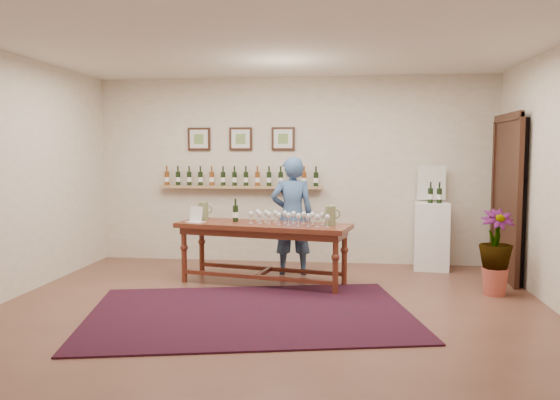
# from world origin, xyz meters

# --- Properties ---
(ground) EXTENTS (6.00, 6.00, 0.00)m
(ground) POSITION_xyz_m (0.00, 0.00, 0.00)
(ground) COLOR brown
(ground) RESTS_ON ground
(room_shell) EXTENTS (6.00, 6.00, 6.00)m
(room_shell) POSITION_xyz_m (2.11, 1.86, 1.12)
(room_shell) COLOR beige
(room_shell) RESTS_ON ground
(rug) EXTENTS (3.70, 2.85, 0.02)m
(rug) POSITION_xyz_m (-0.19, -0.27, 0.01)
(rug) COLOR #490D0E
(rug) RESTS_ON ground
(tasting_table) EXTENTS (2.29, 1.14, 0.78)m
(tasting_table) POSITION_xyz_m (-0.25, 1.05, 0.66)
(tasting_table) COLOR #4F1913
(tasting_table) RESTS_ON ground
(table_glasses) EXTENTS (1.21, 0.58, 0.16)m
(table_glasses) POSITION_xyz_m (0.11, 1.01, 0.86)
(table_glasses) COLOR silver
(table_glasses) RESTS_ON tasting_table
(table_bottles) EXTENTS (0.31, 0.19, 0.33)m
(table_bottles) POSITION_xyz_m (-0.62, 1.22, 0.94)
(table_bottles) COLOR black
(table_bottles) RESTS_ON tasting_table
(pitcher_left) EXTENTS (0.18, 0.18, 0.24)m
(pitcher_left) POSITION_xyz_m (-1.09, 1.32, 0.90)
(pitcher_left) COLOR #676F45
(pitcher_left) RESTS_ON tasting_table
(pitcher_right) EXTENTS (0.16, 0.16, 0.24)m
(pitcher_right) POSITION_xyz_m (0.61, 0.96, 0.90)
(pitcher_right) COLOR #676F45
(pitcher_right) RESTS_ON tasting_table
(menu_card) EXTENTS (0.26, 0.22, 0.20)m
(menu_card) POSITION_xyz_m (-1.13, 1.11, 0.88)
(menu_card) COLOR silver
(menu_card) RESTS_ON tasting_table
(display_pedestal) EXTENTS (0.53, 0.53, 0.96)m
(display_pedestal) POSITION_xyz_m (2.02, 2.21, 0.48)
(display_pedestal) COLOR white
(display_pedestal) RESTS_ON ground
(pedestal_bottles) EXTENTS (0.30, 0.11, 0.29)m
(pedestal_bottles) POSITION_xyz_m (2.05, 2.14, 1.11)
(pedestal_bottles) COLOR black
(pedestal_bottles) RESTS_ON display_pedestal
(info_sign) EXTENTS (0.40, 0.07, 0.55)m
(info_sign) POSITION_xyz_m (2.03, 2.38, 1.23)
(info_sign) COLOR silver
(info_sign) RESTS_ON display_pedestal
(potted_plant) EXTENTS (0.49, 0.49, 0.87)m
(potted_plant) POSITION_xyz_m (2.54, 0.82, 0.51)
(potted_plant) COLOR #A94838
(potted_plant) RESTS_ON ground
(person) EXTENTS (0.63, 0.45, 1.62)m
(person) POSITION_xyz_m (0.07, 1.66, 0.81)
(person) COLOR #375684
(person) RESTS_ON ground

